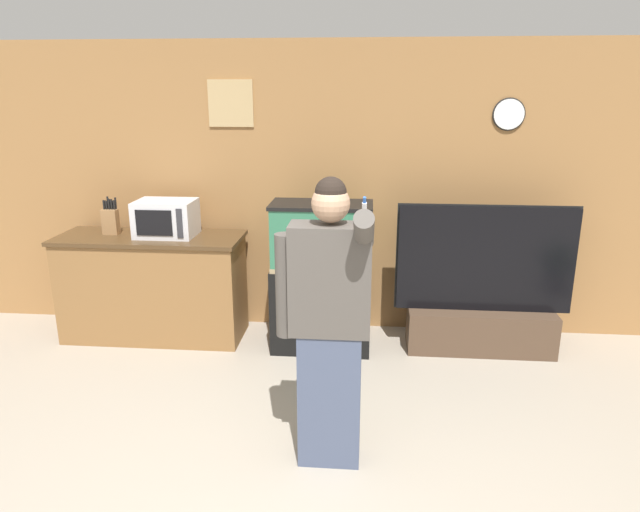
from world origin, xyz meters
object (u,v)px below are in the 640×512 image
object	(u,v)px
counter_island	(154,287)
tv_on_stand	(481,309)
knife_block	(110,220)
person_standing	(328,322)
microwave	(166,218)
aquarium_on_stand	(321,277)

from	to	relation	value
counter_island	tv_on_stand	size ratio (longest dim) A/B	1.10
knife_block	person_standing	distance (m)	2.69
person_standing	microwave	bearing A→B (deg)	132.18
knife_block	aquarium_on_stand	size ratio (longest dim) A/B	0.26
counter_island	person_standing	size ratio (longest dim) A/B	0.94
knife_block	person_standing	xyz separation A→B (m)	(2.06, -1.73, -0.16)
counter_island	aquarium_on_stand	bearing A→B (deg)	-4.12
microwave	person_standing	xyz separation A→B (m)	(1.55, -1.71, -0.20)
tv_on_stand	person_standing	size ratio (longest dim) A/B	0.85
microwave	aquarium_on_stand	size ratio (longest dim) A/B	0.39
counter_island	tv_on_stand	distance (m)	2.90
person_standing	aquarium_on_stand	bearing A→B (deg)	96.33
counter_island	tv_on_stand	world-z (taller)	tv_on_stand
knife_block	aquarium_on_stand	world-z (taller)	aquarium_on_stand
counter_island	person_standing	distance (m)	2.44
microwave	tv_on_stand	bearing A→B (deg)	-1.16
person_standing	tv_on_stand	bearing A→B (deg)	54.11
counter_island	knife_block	bearing A→B (deg)	173.48
aquarium_on_stand	tv_on_stand	xyz separation A→B (m)	(1.37, 0.08, -0.27)
counter_island	aquarium_on_stand	world-z (taller)	aquarium_on_stand
counter_island	knife_block	distance (m)	0.70
microwave	knife_block	xyz separation A→B (m)	(-0.51, 0.02, -0.03)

